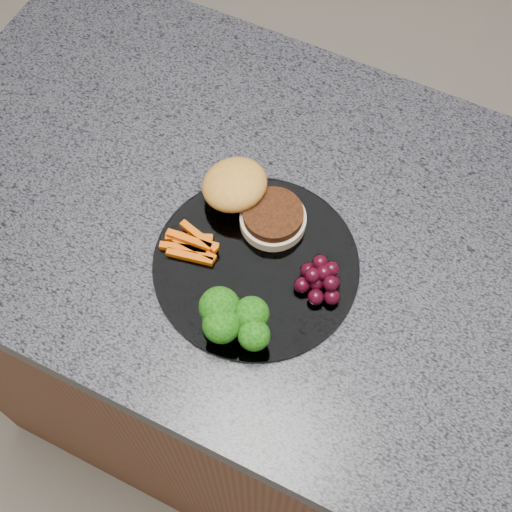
{
  "coord_description": "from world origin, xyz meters",
  "views": [
    {
      "loc": [
        0.1,
        -0.44,
        1.7
      ],
      "look_at": [
        -0.08,
        -0.07,
        0.93
      ],
      "focal_mm": 50.0,
      "sensor_mm": 36.0,
      "label": 1
    }
  ],
  "objects_px": {
    "plate": "(256,265)",
    "burger": "(248,198)",
    "island_cabinet": "(309,365)",
    "grape_bunch": "(321,279)"
  },
  "relations": [
    {
      "from": "island_cabinet",
      "to": "grape_bunch",
      "type": "distance_m",
      "value": 0.5
    },
    {
      "from": "island_cabinet",
      "to": "plate",
      "type": "xyz_separation_m",
      "value": [
        -0.08,
        -0.07,
        0.47
      ]
    },
    {
      "from": "plate",
      "to": "grape_bunch",
      "type": "distance_m",
      "value": 0.09
    },
    {
      "from": "island_cabinet",
      "to": "grape_bunch",
      "type": "xyz_separation_m",
      "value": [
        0.01,
        -0.06,
        0.49
      ]
    },
    {
      "from": "island_cabinet",
      "to": "plate",
      "type": "distance_m",
      "value": 0.48
    },
    {
      "from": "burger",
      "to": "plate",
      "type": "bearing_deg",
      "value": -48.41
    },
    {
      "from": "plate",
      "to": "island_cabinet",
      "type": "bearing_deg",
      "value": 43.72
    },
    {
      "from": "plate",
      "to": "burger",
      "type": "xyz_separation_m",
      "value": [
        -0.05,
        0.07,
        0.02
      ]
    },
    {
      "from": "grape_bunch",
      "to": "island_cabinet",
      "type": "bearing_deg",
      "value": 97.93
    },
    {
      "from": "burger",
      "to": "island_cabinet",
      "type": "bearing_deg",
      "value": 9.08
    }
  ]
}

